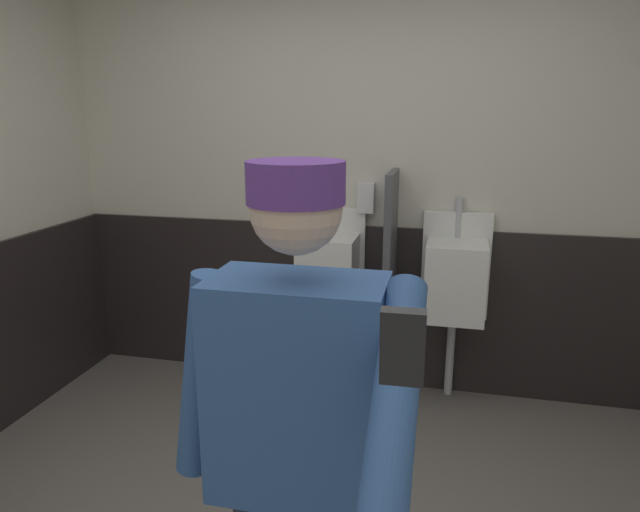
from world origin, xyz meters
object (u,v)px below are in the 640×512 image
at_px(cell_phone, 403,347).
at_px(urinal_left, 329,271).
at_px(urinal_middle, 455,279).
at_px(soap_dispenser, 366,198).
at_px(person, 297,434).

bearing_deg(cell_phone, urinal_left, 102.50).
bearing_deg(urinal_left, cell_phone, -75.81).
bearing_deg(urinal_middle, soap_dispenser, 167.74).
bearing_deg(person, urinal_left, 99.89).
bearing_deg(person, urinal_middle, 79.06).
distance_m(person, cell_phone, 0.75).
relative_size(person, cell_phone, 14.77).
relative_size(urinal_middle, person, 0.76).
relative_size(person, soap_dispenser, 9.03).
relative_size(urinal_left, person, 0.76).
distance_m(urinal_middle, soap_dispenser, 0.71).
xyz_separation_m(urinal_middle, person, (-0.39, -2.04, 0.17)).
bearing_deg(soap_dispenser, urinal_left, -149.17).
xyz_separation_m(person, soap_dispenser, (-0.16, 2.16, 0.27)).
height_order(urinal_left, soap_dispenser, soap_dispenser).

